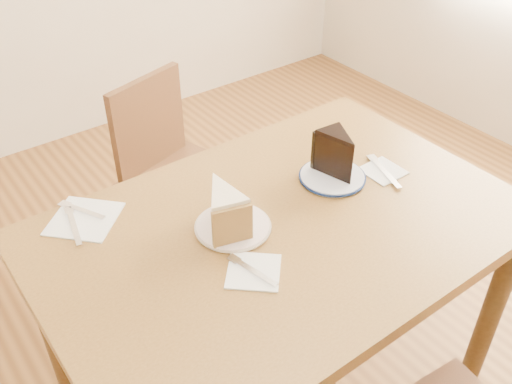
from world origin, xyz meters
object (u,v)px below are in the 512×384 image
(plate_navy, at_px, (332,177))
(chocolate_cake, at_px, (339,157))
(plate_cream, at_px, (233,227))
(chair_far, at_px, (177,174))
(carrot_cake, at_px, (223,208))
(table, at_px, (281,252))

(plate_navy, distance_m, chocolate_cake, 0.06)
(plate_cream, distance_m, plate_navy, 0.34)
(chair_far, relative_size, carrot_cake, 6.03)
(plate_navy, relative_size, carrot_cake, 1.34)
(plate_navy, height_order, carrot_cake, carrot_cake)
(chair_far, distance_m, carrot_cake, 0.79)
(plate_cream, height_order, carrot_cake, carrot_cake)
(chair_far, xyz_separation_m, chocolate_cake, (0.14, -0.68, 0.38))
(table, relative_size, carrot_cake, 9.08)
(chair_far, height_order, plate_navy, chair_far)
(plate_navy, bearing_deg, chocolate_cake, -19.40)
(plate_cream, height_order, chocolate_cake, chocolate_cake)
(chair_far, height_order, chocolate_cake, chocolate_cake)
(plate_cream, bearing_deg, chocolate_cake, 0.90)
(table, bearing_deg, plate_navy, 16.05)
(chair_far, distance_m, chocolate_cake, 0.79)
(plate_cream, bearing_deg, carrot_cake, 134.43)
(chair_far, xyz_separation_m, carrot_cake, (-0.23, -0.67, 0.37))
(table, relative_size, chocolate_cake, 10.45)
(chair_far, height_order, carrot_cake, carrot_cake)
(plate_cream, xyz_separation_m, chocolate_cake, (0.35, 0.01, 0.06))
(carrot_cake, bearing_deg, plate_cream, -30.45)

